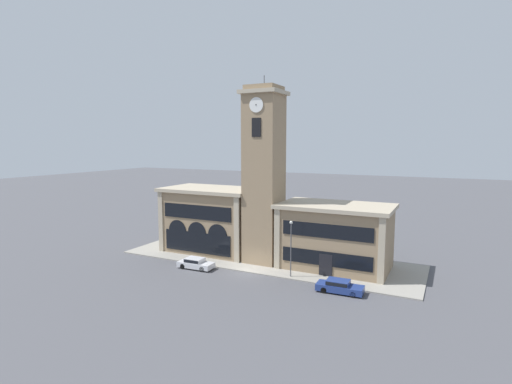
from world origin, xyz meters
The scene contains 8 objects.
ground_plane centered at (0.00, 0.00, 0.00)m, with size 300.00×300.00×0.00m, color #4C4C51.
sidewalk_kerb centered at (0.00, 5.95, 0.07)m, with size 37.86×11.90×0.15m.
clock_tower centered at (0.00, 4.74, 10.91)m, with size 4.84×4.84×22.92m.
town_hall_left_wing centered at (-8.64, 6.25, 4.44)m, with size 13.23×7.92×8.82m.
town_hall_right_wing centered at (8.65, 6.26, 3.90)m, with size 13.26×7.92×7.74m.
parked_car_near centered at (-6.17, -1.28, 0.67)m, with size 4.38×1.96×1.27m.
parked_car_mid centered at (11.23, -1.28, 0.68)m, with size 4.70×1.95×1.29m.
street_lamp centered at (5.23, 0.70, 4.23)m, with size 0.36×0.36×6.29m.
Camera 1 is at (20.90, -39.45, 14.89)m, focal length 28.00 mm.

